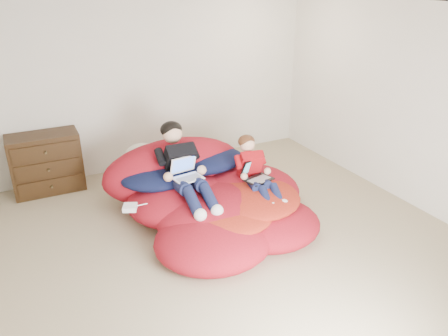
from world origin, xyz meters
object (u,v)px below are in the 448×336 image
dresser (46,163)px  beanbag_pile (211,197)px  laptop_black (256,173)px  laptop_white (186,172)px  older_boy (183,164)px  younger_boy (255,168)px

dresser → beanbag_pile: size_ratio=0.38×
beanbag_pile → laptop_black: bearing=-21.0°
laptop_white → beanbag_pile: bearing=-9.4°
dresser → older_boy: older_boy is taller
dresser → laptop_black: dresser is taller
dresser → laptop_black: bearing=-39.8°
dresser → beanbag_pile: (1.71, -1.65, -0.15)m
younger_boy → laptop_white: size_ratio=2.59×
beanbag_pile → laptop_white: (-0.30, 0.05, 0.38)m
beanbag_pile → laptop_white: beanbag_pile is taller
dresser → laptop_black: (2.22, -1.85, 0.14)m
older_boy → laptop_white: (0.00, -0.10, -0.07)m
dresser → younger_boy: younger_boy is taller
older_boy → laptop_white: 0.12m
dresser → older_boy: bearing=-46.8°
younger_boy → laptop_black: 0.07m
younger_boy → laptop_white: 0.84m
beanbag_pile → older_boy: older_boy is taller
younger_boy → laptop_white: bearing=164.8°
dresser → beanbag_pile: 2.38m
beanbag_pile → laptop_black: size_ratio=5.92×
dresser → younger_boy: bearing=-39.4°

